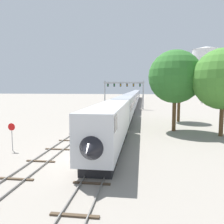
# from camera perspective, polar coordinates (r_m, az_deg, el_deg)

# --- Properties ---
(ground_plane) EXTENTS (400.00, 400.00, 0.00)m
(ground_plane) POSITION_cam_1_polar(r_m,az_deg,el_deg) (22.41, -6.72, -10.92)
(ground_plane) COLOR gray
(track_main) EXTENTS (2.60, 200.00, 0.16)m
(track_main) POSITION_cam_1_polar(r_m,az_deg,el_deg) (81.07, 5.19, 1.54)
(track_main) COLOR slate
(track_main) RESTS_ON ground
(track_near) EXTENTS (2.60, 160.00, 0.16)m
(track_near) POSITION_cam_1_polar(r_m,az_deg,el_deg) (61.73, -0.71, 0.12)
(track_near) COLOR slate
(track_near) RESTS_ON ground
(passenger_train) EXTENTS (3.04, 137.38, 4.80)m
(passenger_train) POSITION_cam_1_polar(r_m,az_deg,el_deg) (83.26, 5.27, 3.41)
(passenger_train) COLOR silver
(passenger_train) RESTS_ON ground
(signal_gantry) EXTENTS (12.10, 0.49, 8.51)m
(signal_gantry) POSITION_cam_1_polar(r_m,az_deg,el_deg) (69.01, 2.94, 5.90)
(signal_gantry) COLOR #999BA0
(signal_gantry) RESTS_ON ground
(water_tower) EXTENTS (10.50, 10.50, 22.87)m
(water_tower) POSITION_cam_1_polar(r_m,az_deg,el_deg) (102.66, 22.13, 12.15)
(water_tower) COLOR beige
(water_tower) RESTS_ON ground
(stop_sign) EXTENTS (0.76, 0.08, 2.88)m
(stop_sign) POSITION_cam_1_polar(r_m,az_deg,el_deg) (26.00, -23.58, -4.76)
(stop_sign) COLOR gray
(stop_sign) RESTS_ON ground
(trackside_tree_left) EXTENTS (8.10, 8.10, 11.69)m
(trackside_tree_left) POSITION_cam_1_polar(r_m,az_deg,el_deg) (33.91, 25.91, 7.34)
(trackside_tree_left) COLOR brown
(trackside_tree_left) RESTS_ON ground
(trackside_tree_mid) EXTENTS (7.83, 7.83, 12.03)m
(trackside_tree_mid) POSITION_cam_1_polar(r_m,az_deg,el_deg) (35.53, 15.38, 8.41)
(trackside_tree_mid) COLOR brown
(trackside_tree_mid) RESTS_ON ground
(trackside_tree_right) EXTENTS (5.73, 5.73, 9.77)m
(trackside_tree_right) POSITION_cam_1_polar(r_m,az_deg,el_deg) (45.49, 16.36, 6.29)
(trackside_tree_right) COLOR brown
(trackside_tree_right) RESTS_ON ground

